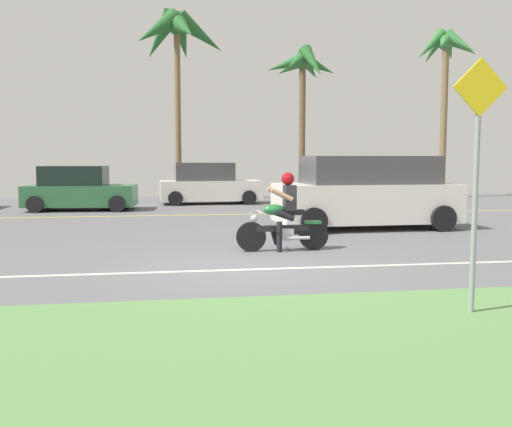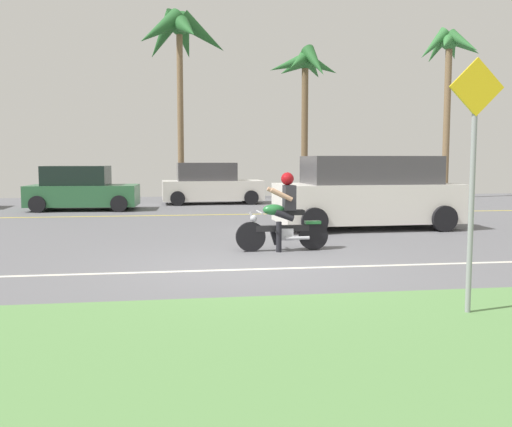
{
  "view_description": "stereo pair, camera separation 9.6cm",
  "coord_description": "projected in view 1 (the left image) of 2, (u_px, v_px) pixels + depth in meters",
  "views": [
    {
      "loc": [
        -1.39,
        -9.0,
        1.76
      ],
      "look_at": [
        0.43,
        2.63,
        0.63
      ],
      "focal_mm": 39.63,
      "sensor_mm": 36.0,
      "label": 1
    },
    {
      "loc": [
        -1.3,
        -9.01,
        1.76
      ],
      "look_at": [
        0.43,
        2.63,
        0.63
      ],
      "focal_mm": 39.63,
      "sensor_mm": 36.0,
      "label": 2
    }
  ],
  "objects": [
    {
      "name": "ground",
      "position": [
        234.0,
        242.0,
        12.18
      ],
      "size": [
        56.0,
        30.0,
        0.04
      ],
      "primitive_type": "cube",
      "color": "slate"
    },
    {
      "name": "grass_median",
      "position": [
        323.0,
        347.0,
        5.2
      ],
      "size": [
        56.0,
        3.8,
        0.06
      ],
      "primitive_type": "cube",
      "color": "#5B8C4C",
      "rests_on": "ground"
    },
    {
      "name": "lane_line_near",
      "position": [
        257.0,
        269.0,
        9.04
      ],
      "size": [
        50.4,
        0.12,
        0.01
      ],
      "primitive_type": "cube",
      "color": "silver",
      "rests_on": "ground"
    },
    {
      "name": "lane_line_far",
      "position": [
        212.0,
        215.0,
        17.95
      ],
      "size": [
        50.4,
        0.12,
        0.01
      ],
      "primitive_type": "cube",
      "color": "yellow",
      "rests_on": "ground"
    },
    {
      "name": "motorcyclist",
      "position": [
        284.0,
        218.0,
        10.83
      ],
      "size": [
        1.81,
        0.59,
        1.51
      ],
      "color": "black",
      "rests_on": "ground"
    },
    {
      "name": "suv_nearby",
      "position": [
        367.0,
        193.0,
        14.39
      ],
      "size": [
        4.77,
        2.22,
        1.84
      ],
      "color": "white",
      "rests_on": "ground"
    },
    {
      "name": "parked_car_1",
      "position": [
        79.0,
        190.0,
        19.55
      ],
      "size": [
        3.78,
        2.1,
        1.53
      ],
      "color": "#2D663D",
      "rests_on": "ground"
    },
    {
      "name": "parked_car_2",
      "position": [
        209.0,
        185.0,
        22.38
      ],
      "size": [
        3.99,
        1.9,
        1.63
      ],
      "color": "white",
      "rests_on": "ground"
    },
    {
      "name": "palm_tree_0",
      "position": [
        177.0,
        38.0,
        24.27
      ],
      "size": [
        4.25,
        4.47,
        8.27
      ],
      "color": "brown",
      "rests_on": "ground"
    },
    {
      "name": "palm_tree_1",
      "position": [
        302.0,
        72.0,
        25.62
      ],
      "size": [
        3.46,
        3.23,
        6.86
      ],
      "color": "brown",
      "rests_on": "ground"
    },
    {
      "name": "palm_tree_2",
      "position": [
        446.0,
        57.0,
        25.43
      ],
      "size": [
        3.06,
        2.93,
        7.63
      ],
      "color": "brown",
      "rests_on": "ground"
    },
    {
      "name": "street_sign",
      "position": [
        477.0,
        163.0,
        6.15
      ],
      "size": [
        0.62,
        0.06,
        2.84
      ],
      "color": "gray",
      "rests_on": "ground"
    }
  ]
}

